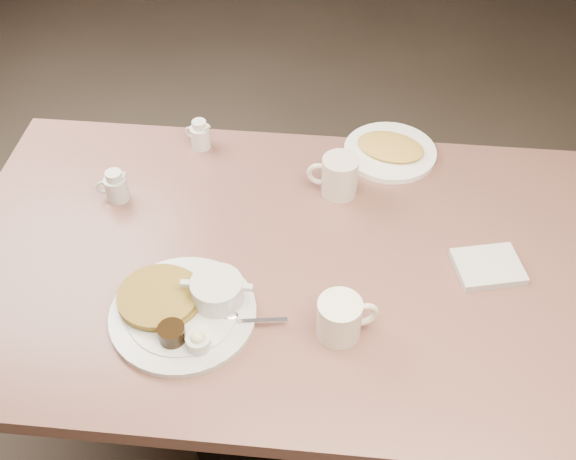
# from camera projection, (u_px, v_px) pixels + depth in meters

# --- Properties ---
(diner_table) EXTENTS (1.50, 0.90, 0.75)m
(diner_table) POSITION_uv_depth(u_px,v_px,m) (287.00, 306.00, 1.63)
(diner_table) COLOR #84564C
(diner_table) RESTS_ON ground
(main_plate) EXTENTS (0.37, 0.30, 0.07)m
(main_plate) POSITION_uv_depth(u_px,v_px,m) (186.00, 306.00, 1.39)
(main_plate) COLOR silver
(main_plate) RESTS_ON diner_table
(coffee_mug_near) EXTENTS (0.14, 0.11, 0.09)m
(coffee_mug_near) POSITION_uv_depth(u_px,v_px,m) (341.00, 318.00, 1.34)
(coffee_mug_near) COLOR white
(coffee_mug_near) RESTS_ON diner_table
(napkin) EXTENTS (0.16, 0.14, 0.02)m
(napkin) POSITION_uv_depth(u_px,v_px,m) (488.00, 267.00, 1.48)
(napkin) COLOR silver
(napkin) RESTS_ON diner_table
(coffee_mug_far) EXTENTS (0.13, 0.09, 0.10)m
(coffee_mug_far) POSITION_uv_depth(u_px,v_px,m) (338.00, 176.00, 1.63)
(coffee_mug_far) COLOR beige
(coffee_mug_far) RESTS_ON diner_table
(creamer_left) EXTENTS (0.08, 0.06, 0.08)m
(creamer_left) POSITION_uv_depth(u_px,v_px,m) (116.00, 186.00, 1.62)
(creamer_left) COLOR beige
(creamer_left) RESTS_ON diner_table
(creamer_right) EXTENTS (0.07, 0.06, 0.08)m
(creamer_right) POSITION_uv_depth(u_px,v_px,m) (200.00, 135.00, 1.77)
(creamer_right) COLOR silver
(creamer_right) RESTS_ON diner_table
(hash_plate) EXTENTS (0.30, 0.30, 0.04)m
(hash_plate) POSITION_uv_depth(u_px,v_px,m) (390.00, 150.00, 1.76)
(hash_plate) COLOR white
(hash_plate) RESTS_ON diner_table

